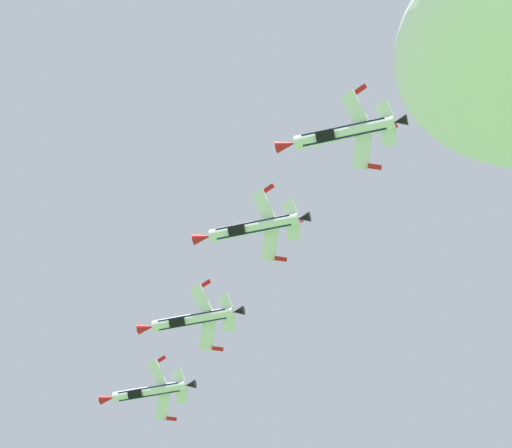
{
  "coord_description": "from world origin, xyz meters",
  "views": [
    {
      "loc": [
        4.21,
        1.42,
        1.99
      ],
      "look_at": [
        -36.71,
        105.54,
        101.89
      ],
      "focal_mm": 79.96,
      "sensor_mm": 36.0,
      "label": 1
    }
  ],
  "objects": [
    {
      "name": "fighter_jet_left_wing",
      "position": [
        -51.97,
        119.14,
        99.89
      ],
      "size": [
        15.97,
        7.12,
        7.91
      ],
      "rotation": [
        0.0,
        0.89,
        1.66
      ],
      "color": "white"
    },
    {
      "name": "fighter_jet_lead",
      "position": [
        -66.84,
        135.78,
        101.47
      ],
      "size": [
        15.97,
        6.91,
        8.07
      ],
      "rotation": [
        0.0,
        0.92,
        1.66
      ],
      "color": "white"
    },
    {
      "name": "fighter_jet_left_outer",
      "position": [
        -20.42,
        91.89,
        99.61
      ],
      "size": [
        15.97,
        6.72,
        8.21
      ],
      "rotation": [
        0.0,
        0.94,
        1.66
      ],
      "color": "white"
    },
    {
      "name": "fighter_jet_right_wing",
      "position": [
        -37.03,
        104.94,
        100.81
      ],
      "size": [
        15.97,
        6.61,
        8.3
      ],
      "rotation": [
        0.0,
        0.96,
        1.66
      ],
      "color": "white"
    }
  ]
}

